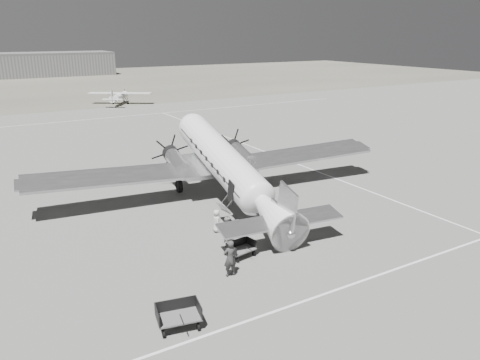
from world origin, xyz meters
name	(u,v)px	position (x,y,z in m)	size (l,w,h in m)	color
ground	(211,203)	(0.00, 0.00, 0.00)	(260.00, 260.00, 0.00)	slate
taxi_line_near	(341,288)	(0.00, -14.00, 0.01)	(60.00, 0.15, 0.01)	silver
taxi_line_right	(335,178)	(12.00, 0.00, 0.01)	(0.15, 80.00, 0.01)	silver
taxi_line_horizon	(85,120)	(0.00, 40.00, 0.01)	(90.00, 0.15, 0.01)	silver
grass_infield	(31,85)	(0.00, 95.00, 0.00)	(260.00, 90.00, 0.01)	#615F51
hangar_main	(36,64)	(5.00, 120.00, 3.30)	(42.00, 14.00, 6.60)	slate
dc3_airliner	(226,167)	(1.14, -0.24, 2.68)	(28.15, 19.53, 5.36)	silver
light_plane_right	(120,98)	(8.94, 52.52, 1.15)	(11.05, 8.97, 2.29)	silver
baggage_cart_near	(241,249)	(-2.51, -8.60, 0.46)	(1.62, 1.14, 0.91)	#4F4F4F
baggage_cart_far	(179,317)	(-8.16, -12.93, 0.54)	(1.93, 1.36, 1.09)	#4F4F4F
ground_crew	(230,258)	(-4.09, -10.12, 0.99)	(0.72, 0.47, 1.97)	#313131
ramp_agent	(227,230)	(-2.28, -6.53, 0.82)	(0.79, 0.62, 1.63)	#A9A9A7
passenger	(217,221)	(-2.09, -4.83, 0.73)	(0.72, 0.47, 1.47)	silver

